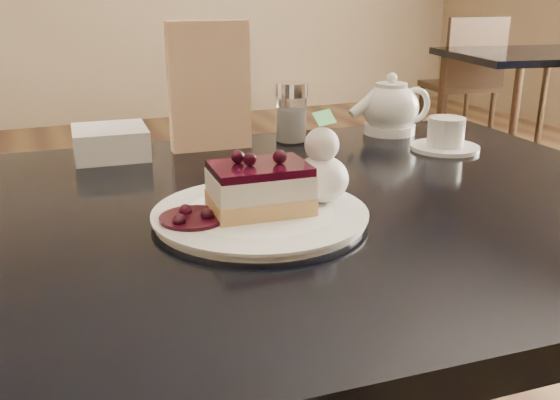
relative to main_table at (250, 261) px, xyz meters
name	(u,v)px	position (x,y,z in m)	size (l,w,h in m)	color
main_table	(250,261)	(0.00, 0.00, 0.00)	(1.37, 0.96, 0.82)	black
dessert_plate	(260,215)	(0.00, -0.05, 0.09)	(0.29, 0.29, 0.01)	white
cheesecake_slice	(260,188)	(0.00, -0.05, 0.13)	(0.14, 0.10, 0.07)	tan
whipped_cream	(321,179)	(0.09, -0.05, 0.13)	(0.08, 0.08, 0.07)	white
berry_sauce	(193,218)	(-0.10, -0.05, 0.10)	(0.09, 0.09, 0.01)	black
tea_set	(400,114)	(0.44, 0.29, 0.13)	(0.20, 0.29, 0.11)	white
menu_card	(209,87)	(0.05, 0.34, 0.21)	(0.15, 0.03, 0.24)	#F7DFBD
sugar_shaker	(291,112)	(0.21, 0.33, 0.15)	(0.07, 0.07, 0.12)	white
napkin_stack	(110,142)	(-0.14, 0.36, 0.11)	(0.13, 0.13, 0.05)	white
bg_table_far_right	(523,163)	(2.57, 2.09, -0.67)	(1.13, 1.82, 1.21)	black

